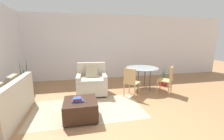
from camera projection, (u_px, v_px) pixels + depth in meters
ground_plane at (127, 121)px, 3.25m from camera, size 20.00×20.00×0.00m
wall_back at (101, 47)px, 6.53m from camera, size 12.00×0.06×2.75m
area_rug at (88, 109)px, 3.81m from camera, size 2.74×1.52×0.01m
couch at (4, 106)px, 3.25m from camera, size 0.83×1.82×0.92m
armchair at (92, 83)px, 4.80m from camera, size 0.97×0.89×0.98m
ottoman at (81, 109)px, 3.32m from camera, size 0.72×0.71×0.43m
book_stack at (78, 100)px, 3.22m from camera, size 0.25×0.18×0.08m
tv_remote_primary at (85, 102)px, 3.20m from camera, size 0.10×0.14×0.01m
potted_plant at (26, 89)px, 4.66m from camera, size 0.41×0.41×1.27m
dining_table at (142, 70)px, 5.20m from camera, size 1.12×1.12×0.77m
dining_chair_near_left at (131, 80)px, 4.52m from camera, size 0.59×0.59×0.90m
dining_chair_near_right at (168, 78)px, 4.77m from camera, size 0.59×0.59×0.90m
potted_plant_small at (163, 81)px, 5.70m from camera, size 0.28×0.28×0.73m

